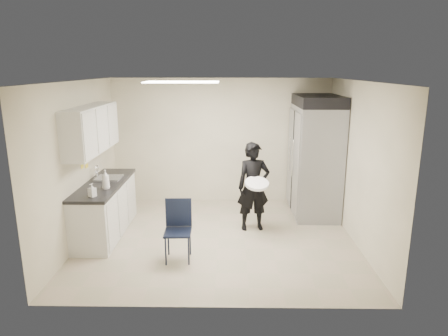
{
  "coord_description": "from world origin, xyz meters",
  "views": [
    {
      "loc": [
        0.19,
        -6.24,
        2.8
      ],
      "look_at": [
        0.09,
        0.2,
        1.18
      ],
      "focal_mm": 32.0,
      "sensor_mm": 36.0,
      "label": 1
    }
  ],
  "objects_px": {
    "commercial_fridge": "(315,161)",
    "folding_chair": "(178,232)",
    "lower_counter": "(105,210)",
    "man_tuxedo": "(253,187)"
  },
  "relations": [
    {
      "from": "lower_counter",
      "to": "man_tuxedo",
      "type": "height_order",
      "value": "man_tuxedo"
    },
    {
      "from": "lower_counter",
      "to": "folding_chair",
      "type": "xyz_separation_m",
      "value": [
        1.37,
        -0.98,
        0.01
      ]
    },
    {
      "from": "lower_counter",
      "to": "commercial_fridge",
      "type": "height_order",
      "value": "commercial_fridge"
    },
    {
      "from": "commercial_fridge",
      "to": "man_tuxedo",
      "type": "bearing_deg",
      "value": -145.66
    },
    {
      "from": "commercial_fridge",
      "to": "folding_chair",
      "type": "height_order",
      "value": "commercial_fridge"
    },
    {
      "from": "folding_chair",
      "to": "man_tuxedo",
      "type": "relative_size",
      "value": 0.56
    },
    {
      "from": "man_tuxedo",
      "to": "lower_counter",
      "type": "bearing_deg",
      "value": 175.9
    },
    {
      "from": "commercial_fridge",
      "to": "man_tuxedo",
      "type": "distance_m",
      "value": 1.51
    },
    {
      "from": "commercial_fridge",
      "to": "folding_chair",
      "type": "xyz_separation_m",
      "value": [
        -2.41,
        -2.05,
        -0.61
      ]
    },
    {
      "from": "folding_chair",
      "to": "man_tuxedo",
      "type": "bearing_deg",
      "value": 44.02
    }
  ]
}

